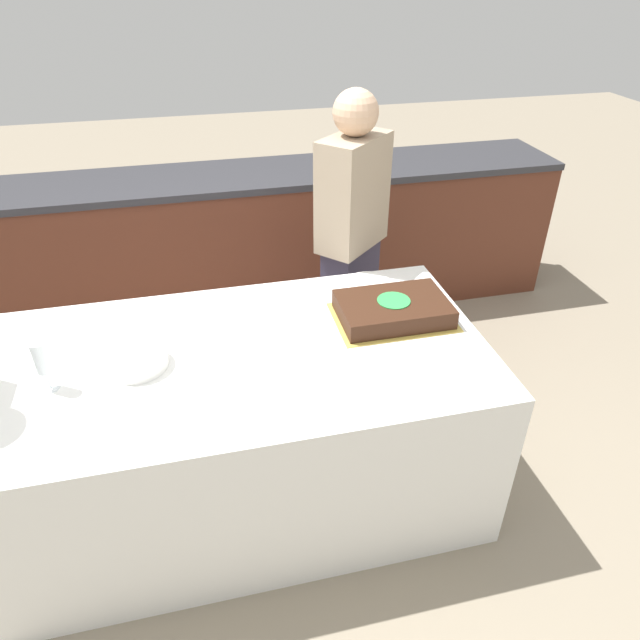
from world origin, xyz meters
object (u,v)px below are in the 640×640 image
wine_glass (41,359)px  plate_stack (137,360)px  cake (393,309)px  person_cutting_cake (351,245)px

wine_glass → plate_stack: bearing=11.3°
cake → plate_stack: (-1.01, -0.10, -0.01)m
wine_glass → person_cutting_cake: 1.52m
cake → plate_stack: 1.02m
plate_stack → wine_glass: 0.31m
wine_glass → person_cutting_cake: size_ratio=0.12×
plate_stack → wine_glass: bearing=-168.7°
plate_stack → person_cutting_cake: (1.01, 0.72, 0.01)m
plate_stack → wine_glass: (-0.29, -0.06, 0.10)m
cake → plate_stack: cake is taller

